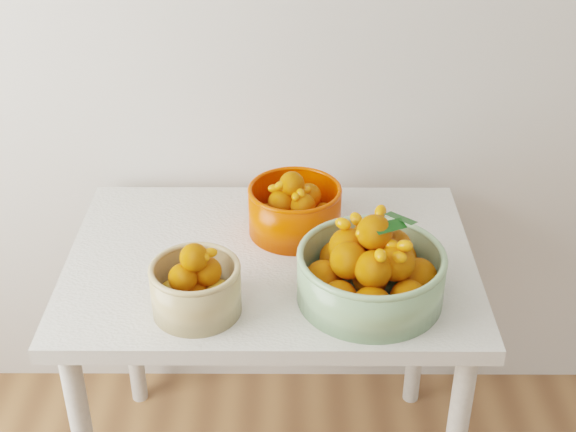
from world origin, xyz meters
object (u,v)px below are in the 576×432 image
bowl_orange (295,209)px  bowl_cream (196,286)px  table (271,288)px  bowl_green (371,271)px

bowl_orange → bowl_cream: bearing=-123.4°
bowl_orange → table: bearing=-116.4°
table → bowl_orange: size_ratio=3.23×
table → bowl_cream: bowl_cream is taller
table → bowl_orange: bearing=63.6°
table → bowl_orange: 0.21m
bowl_cream → bowl_green: (0.39, 0.05, 0.01)m
bowl_cream → bowl_orange: size_ratio=0.76×
table → bowl_green: bowl_green is taller
table → bowl_green: 0.33m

